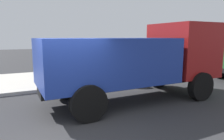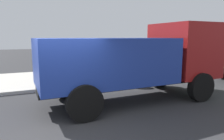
# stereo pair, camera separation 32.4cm
# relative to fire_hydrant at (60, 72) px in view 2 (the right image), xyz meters

# --- Properties ---
(ground_plane) EXTENTS (80.00, 80.00, 0.00)m
(ground_plane) POSITION_rel_fire_hydrant_xyz_m (-0.82, -5.48, -0.63)
(ground_plane) COLOR #2D2D30
(sidewalk_curb) EXTENTS (36.00, 5.00, 0.15)m
(sidewalk_curb) POSITION_rel_fire_hydrant_xyz_m (-0.82, 1.02, -0.55)
(sidewalk_curb) COLOR #BCB7AD
(sidewalk_curb) RESTS_ON ground
(fire_hydrant) EXTENTS (0.25, 0.57, 0.90)m
(fire_hydrant) POSITION_rel_fire_hydrant_xyz_m (0.00, 0.00, 0.00)
(fire_hydrant) COLOR yellow
(fire_hydrant) RESTS_ON sidewalk_curb
(loose_tire) EXTENTS (1.33, 0.70, 1.29)m
(loose_tire) POSITION_rel_fire_hydrant_xyz_m (0.06, -0.50, 0.17)
(loose_tire) COLOR black
(loose_tire) RESTS_ON sidewalk_curb
(stop_sign) EXTENTS (0.76, 0.08, 2.15)m
(stop_sign) POSITION_rel_fire_hydrant_xyz_m (2.36, -0.93, 1.02)
(stop_sign) COLOR gray
(stop_sign) RESTS_ON sidewalk_curb
(dump_truck_blue) EXTENTS (7.05, 2.91, 3.00)m
(dump_truck_blue) POSITION_rel_fire_hydrant_xyz_m (2.24, -4.08, 0.98)
(dump_truck_blue) COLOR #1E3899
(dump_truck_blue) RESTS_ON ground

